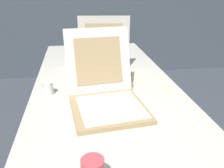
{
  "coord_description": "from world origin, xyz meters",
  "views": [
    {
      "loc": [
        -0.17,
        -0.83,
        1.33
      ],
      "look_at": [
        0.02,
        0.42,
        0.79
      ],
      "focal_mm": 38.82,
      "sensor_mm": 36.0,
      "label": 1
    }
  ],
  "objects_px": {
    "pizza_box_front": "(106,97)",
    "cup_white_near_center": "(48,88)",
    "pizza_box_middle": "(104,67)",
    "table": "(105,90)",
    "cup_white_far": "(68,63)"
  },
  "relations": [
    {
      "from": "pizza_box_front",
      "to": "pizza_box_middle",
      "type": "height_order",
      "value": "pizza_box_middle"
    },
    {
      "from": "pizza_box_front",
      "to": "cup_white_near_center",
      "type": "bearing_deg",
      "value": 142.16
    },
    {
      "from": "pizza_box_middle",
      "to": "cup_white_far",
      "type": "distance_m",
      "value": 0.31
    },
    {
      "from": "cup_white_far",
      "to": "pizza_box_middle",
      "type": "bearing_deg",
      "value": -38.23
    },
    {
      "from": "cup_white_near_center",
      "to": "cup_white_far",
      "type": "xyz_separation_m",
      "value": [
        0.11,
        0.45,
        0.0
      ]
    },
    {
      "from": "pizza_box_front",
      "to": "cup_white_near_center",
      "type": "xyz_separation_m",
      "value": [
        -0.31,
        0.19,
        -0.02
      ]
    },
    {
      "from": "table",
      "to": "cup_white_far",
      "type": "bearing_deg",
      "value": 123.81
    },
    {
      "from": "pizza_box_front",
      "to": "cup_white_far",
      "type": "relative_size",
      "value": 7.1
    },
    {
      "from": "pizza_box_middle",
      "to": "pizza_box_front",
      "type": "bearing_deg",
      "value": -87.85
    },
    {
      "from": "cup_white_far",
      "to": "table",
      "type": "bearing_deg",
      "value": -56.19
    },
    {
      "from": "table",
      "to": "pizza_box_front",
      "type": "height_order",
      "value": "pizza_box_front"
    },
    {
      "from": "cup_white_near_center",
      "to": "cup_white_far",
      "type": "bearing_deg",
      "value": 76.55
    },
    {
      "from": "pizza_box_front",
      "to": "pizza_box_middle",
      "type": "bearing_deg",
      "value": 78.88
    },
    {
      "from": "cup_white_near_center",
      "to": "cup_white_far",
      "type": "distance_m",
      "value": 0.47
    },
    {
      "from": "pizza_box_front",
      "to": "pizza_box_middle",
      "type": "xyz_separation_m",
      "value": [
        0.04,
        0.46,
        0.0
      ]
    }
  ]
}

